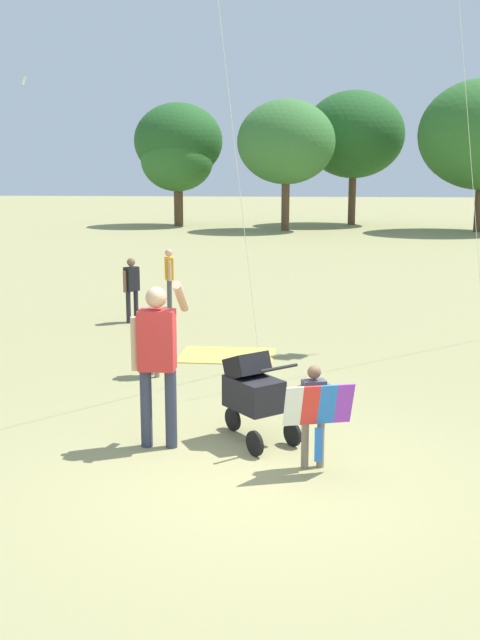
{
  "coord_description": "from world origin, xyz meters",
  "views": [
    {
      "loc": [
        0.37,
        -7.35,
        3.15
      ],
      "look_at": [
        -0.28,
        1.53,
        1.3
      ],
      "focal_mm": 43.65,
      "sensor_mm": 36.0,
      "label": 1
    }
  ],
  "objects_px": {
    "child_with_butterfly_kite": "(314,408)",
    "person_sitting_far": "(132,285)",
    "picnic_blanket": "(227,355)",
    "stroller": "(253,389)",
    "person_adult_flyer": "(157,352)",
    "person_kid_running": "(169,274)",
    "person_red_shirt": "(153,334)"
  },
  "relations": [
    {
      "from": "person_kid_running",
      "to": "picnic_blanket",
      "type": "xyz_separation_m",
      "value": [
        1.6,
        -4.01,
        -0.75
      ]
    },
    {
      "from": "child_with_butterfly_kite",
      "to": "person_sitting_far",
      "type": "relative_size",
      "value": 0.86
    },
    {
      "from": "picnic_blanket",
      "to": "person_sitting_far",
      "type": "bearing_deg",
      "value": 129.71
    },
    {
      "from": "child_with_butterfly_kite",
      "to": "stroller",
      "type": "xyz_separation_m",
      "value": [
        -0.68,
        0.78,
        -0.05
      ]
    },
    {
      "from": "stroller",
      "to": "person_red_shirt",
      "type": "bearing_deg",
      "value": 121.93
    },
    {
      "from": "child_with_butterfly_kite",
      "to": "stroller",
      "type": "bearing_deg",
      "value": 130.8
    },
    {
      "from": "stroller",
      "to": "person_kid_running",
      "type": "bearing_deg",
      "value": 105.9
    },
    {
      "from": "person_adult_flyer",
      "to": "stroller",
      "type": "xyz_separation_m",
      "value": [
        1.02,
        0.27,
        -0.48
      ]
    },
    {
      "from": "stroller",
      "to": "picnic_blanket",
      "type": "xyz_separation_m",
      "value": [
        -0.64,
        3.85,
        -0.6
      ]
    },
    {
      "from": "person_red_shirt",
      "to": "person_kid_running",
      "type": "relative_size",
      "value": 0.84
    },
    {
      "from": "child_with_butterfly_kite",
      "to": "picnic_blanket",
      "type": "xyz_separation_m",
      "value": [
        -1.32,
        4.64,
        -0.65
      ]
    },
    {
      "from": "stroller",
      "to": "person_kid_running",
      "type": "height_order",
      "value": "person_kid_running"
    },
    {
      "from": "stroller",
      "to": "picnic_blanket",
      "type": "relative_size",
      "value": 0.68
    },
    {
      "from": "child_with_butterfly_kite",
      "to": "person_sitting_far",
      "type": "xyz_separation_m",
      "value": [
        -3.41,
        7.15,
        0.09
      ]
    },
    {
      "from": "child_with_butterfly_kite",
      "to": "person_kid_running",
      "type": "xyz_separation_m",
      "value": [
        -2.92,
        8.65,
        0.1
      ]
    },
    {
      "from": "person_adult_flyer",
      "to": "person_kid_running",
      "type": "xyz_separation_m",
      "value": [
        -1.22,
        8.14,
        -0.33
      ]
    },
    {
      "from": "child_with_butterfly_kite",
      "to": "person_sitting_far",
      "type": "bearing_deg",
      "value": 115.48
    },
    {
      "from": "stroller",
      "to": "child_with_butterfly_kite",
      "type": "bearing_deg",
      "value": -49.2
    },
    {
      "from": "stroller",
      "to": "person_adult_flyer",
      "type": "bearing_deg",
      "value": -165.1
    },
    {
      "from": "child_with_butterfly_kite",
      "to": "person_adult_flyer",
      "type": "height_order",
      "value": "person_adult_flyer"
    },
    {
      "from": "person_kid_running",
      "to": "picnic_blanket",
      "type": "distance_m",
      "value": 4.38
    },
    {
      "from": "child_with_butterfly_kite",
      "to": "stroller",
      "type": "relative_size",
      "value": 1.06
    },
    {
      "from": "person_adult_flyer",
      "to": "person_kid_running",
      "type": "relative_size",
      "value": 1.47
    },
    {
      "from": "person_red_shirt",
      "to": "picnic_blanket",
      "type": "distance_m",
      "value": 1.72
    },
    {
      "from": "person_adult_flyer",
      "to": "person_kid_running",
      "type": "height_order",
      "value": "person_adult_flyer"
    },
    {
      "from": "stroller",
      "to": "person_sitting_far",
      "type": "height_order",
      "value": "person_sitting_far"
    },
    {
      "from": "person_sitting_far",
      "to": "person_kid_running",
      "type": "bearing_deg",
      "value": 71.81
    },
    {
      "from": "person_red_shirt",
      "to": "picnic_blanket",
      "type": "bearing_deg",
      "value": 53.01
    },
    {
      "from": "stroller",
      "to": "person_kid_running",
      "type": "relative_size",
      "value": 0.81
    },
    {
      "from": "person_sitting_far",
      "to": "picnic_blanket",
      "type": "relative_size",
      "value": 0.84
    },
    {
      "from": "person_sitting_far",
      "to": "person_red_shirt",
      "type": "bearing_deg",
      "value": -73.46
    },
    {
      "from": "person_adult_flyer",
      "to": "person_kid_running",
      "type": "bearing_deg",
      "value": 98.49
    }
  ]
}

